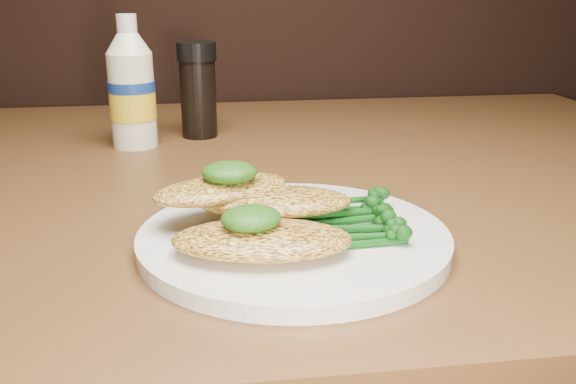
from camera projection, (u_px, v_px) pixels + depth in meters
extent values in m
cylinder|color=white|center=(294.00, 239.00, 0.51)|extent=(0.25, 0.25, 0.01)
ellipsoid|color=#F2BC4D|center=(262.00, 240.00, 0.46)|extent=(0.14, 0.09, 0.02)
ellipsoid|color=#F2BC4D|center=(275.00, 201.00, 0.52)|extent=(0.13, 0.08, 0.02)
ellipsoid|color=#F2BC4D|center=(221.00, 189.00, 0.52)|extent=(0.13, 0.10, 0.02)
ellipsoid|color=black|center=(251.00, 218.00, 0.46)|extent=(0.06, 0.05, 0.02)
ellipsoid|color=black|center=(229.00, 172.00, 0.52)|extent=(0.05, 0.05, 0.02)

